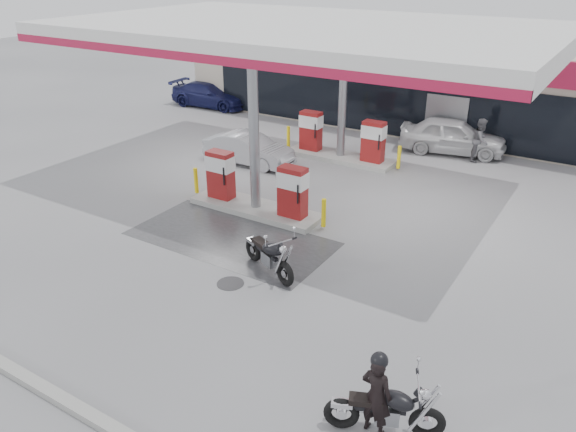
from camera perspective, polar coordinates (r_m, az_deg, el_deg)
name	(u,v)px	position (r m, az deg, el deg)	size (l,w,h in m)	color
ground	(218,234)	(16.91, -7.15, -1.87)	(90.00, 90.00, 0.00)	gray
wet_patch	(231,238)	(16.63, -5.81, -2.28)	(6.00, 3.00, 0.00)	#4C4C4F
drain_cover	(230,283)	(14.45, -5.88, -6.83)	(0.70, 0.70, 0.01)	#38383A
kerb	(1,364)	(13.11, -27.10, -13.25)	(28.00, 0.25, 0.15)	gray
store_building	(414,77)	(29.69, 12.70, 13.65)	(22.00, 8.22, 4.00)	beige
canopy	(305,32)	(19.34, 1.70, 18.14)	(16.00, 10.02, 5.51)	silver
pump_island_near	(255,191)	(18.05, -3.32, 2.58)	(5.14, 1.30, 1.78)	#9E9E99
pump_island_far	(341,142)	(22.90, 5.39, 7.46)	(5.14, 1.30, 1.78)	#9E9E99
main_motorcycle	(387,411)	(10.36, 9.99, -18.93)	(1.99, 1.08, 1.08)	black
biker_main	(376,396)	(10.13, 8.96, -17.58)	(0.58, 0.38, 1.60)	black
parked_motorcycle	(270,256)	(14.60, -1.89, -4.07)	(2.09, 1.21, 1.14)	black
sedan_white	(453,136)	(24.56, 16.38, 7.83)	(1.74, 4.33, 1.47)	silver
attendant	(481,140)	(23.86, 18.99, 7.32)	(0.84, 0.66, 1.74)	#5E5E63
hatchback_silver	(249,149)	(22.39, -4.02, 6.82)	(1.29, 3.69, 1.22)	#A0A2A8
parked_car_left	(210,95)	(31.50, -7.89, 12.12)	(1.83, 4.50, 1.31)	#141745
parked_car_right	(491,128)	(27.03, 19.97, 8.42)	(1.75, 3.80, 1.06)	black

